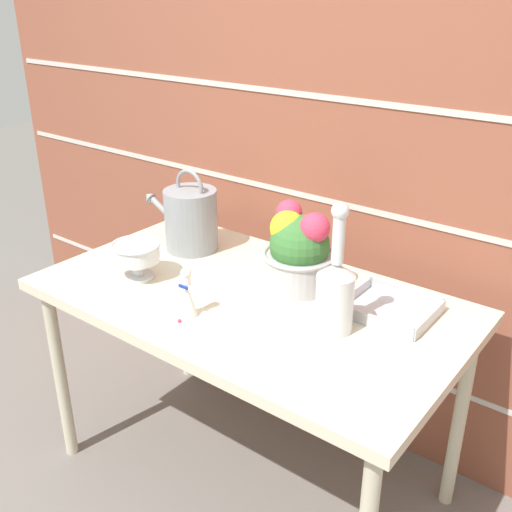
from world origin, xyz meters
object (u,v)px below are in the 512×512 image
object	(u,v)px
figurine_vase	(187,296)
wire_tray	(390,310)
watering_can	(190,219)
glass_decanter	(335,290)
crystal_pedestal_bowl	(136,254)
flower_planter	(299,250)

from	to	relation	value
figurine_vase	wire_tray	bearing A→B (deg)	38.89
watering_can	glass_decanter	bearing A→B (deg)	-13.90
crystal_pedestal_bowl	glass_decanter	xyz separation A→B (m)	(0.68, 0.11, 0.04)
glass_decanter	wire_tray	distance (m)	0.23
glass_decanter	figurine_vase	distance (m)	0.43
flower_planter	glass_decanter	xyz separation A→B (m)	(0.23, -0.17, 0.00)
flower_planter	glass_decanter	world-z (taller)	glass_decanter
crystal_pedestal_bowl	wire_tray	world-z (taller)	crystal_pedestal_bowl
glass_decanter	figurine_vase	world-z (taller)	glass_decanter
crystal_pedestal_bowl	glass_decanter	size ratio (longest dim) A/B	0.43
watering_can	flower_planter	world-z (taller)	watering_can
crystal_pedestal_bowl	wire_tray	distance (m)	0.82
wire_tray	glass_decanter	bearing A→B (deg)	-115.14
flower_planter	wire_tray	size ratio (longest dim) A/B	1.07
crystal_pedestal_bowl	figurine_vase	distance (m)	0.31
wire_tray	crystal_pedestal_bowl	bearing A→B (deg)	-158.84
crystal_pedestal_bowl	flower_planter	size ratio (longest dim) A/B	0.61
crystal_pedestal_bowl	wire_tray	xyz separation A→B (m)	(0.76, 0.30, -0.08)
figurine_vase	wire_tray	xyz separation A→B (m)	(0.46, 0.37, -0.05)
flower_planter	figurine_vase	xyz separation A→B (m)	(-0.15, -0.36, -0.06)
flower_planter	crystal_pedestal_bowl	bearing A→B (deg)	-147.89
glass_decanter	figurine_vase	size ratio (longest dim) A/B	2.45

